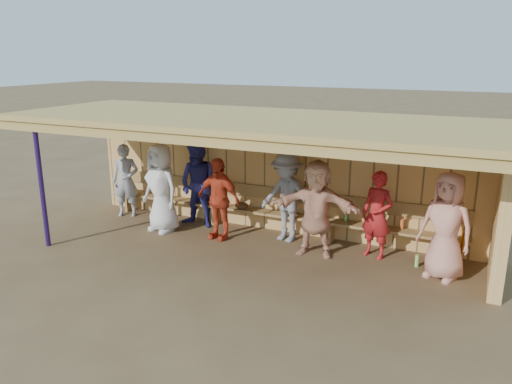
# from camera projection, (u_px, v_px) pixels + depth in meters

# --- Properties ---
(ground) EXTENTS (90.00, 90.00, 0.00)m
(ground) POSITION_uv_depth(u_px,v_px,m) (248.00, 250.00, 9.37)
(ground) COLOR brown
(ground) RESTS_ON ground
(player_a) EXTENTS (0.71, 0.60, 1.64)m
(player_a) POSITION_uv_depth(u_px,v_px,m) (126.00, 181.00, 11.17)
(player_a) COLOR #97989F
(player_a) RESTS_ON ground
(player_b) EXTENTS (1.01, 0.79, 1.83)m
(player_b) POSITION_uv_depth(u_px,v_px,m) (161.00, 188.00, 10.18)
(player_b) COLOR silver
(player_b) RESTS_ON ground
(player_c) EXTENTS (0.90, 0.71, 1.82)m
(player_c) POSITION_uv_depth(u_px,v_px,m) (199.00, 185.00, 10.46)
(player_c) COLOR navy
(player_c) RESTS_ON ground
(player_d) EXTENTS (1.00, 0.52, 1.64)m
(player_d) POSITION_uv_depth(u_px,v_px,m) (218.00, 199.00, 9.79)
(player_d) COLOR red
(player_d) RESTS_ON ground
(player_e) EXTENTS (1.26, 0.91, 1.76)m
(player_e) POSITION_uv_depth(u_px,v_px,m) (287.00, 197.00, 9.67)
(player_e) COLOR gray
(player_e) RESTS_ON ground
(player_f) EXTENTS (1.69, 0.70, 1.77)m
(player_f) POSITION_uv_depth(u_px,v_px,m) (316.00, 208.00, 8.95)
(player_f) COLOR #E0A07E
(player_f) RESTS_ON ground
(player_g) EXTENTS (0.67, 0.54, 1.59)m
(player_g) POSITION_uv_depth(u_px,v_px,m) (377.00, 215.00, 8.88)
(player_g) COLOR #AF1C1D
(player_g) RESTS_ON ground
(player_h) EXTENTS (1.02, 0.85, 1.79)m
(player_h) POSITION_uv_depth(u_px,v_px,m) (446.00, 226.00, 8.00)
(player_h) COLOR tan
(player_h) RESTS_ON ground
(dugout_structure) EXTENTS (8.80, 3.20, 2.50)m
(dugout_structure) POSITION_uv_depth(u_px,v_px,m) (282.00, 157.00, 9.36)
(dugout_structure) COLOR tan
(dugout_structure) RESTS_ON ground
(bench) EXTENTS (7.60, 0.34, 0.93)m
(bench) POSITION_uv_depth(u_px,v_px,m) (272.00, 207.00, 10.21)
(bench) COLOR #A47D46
(bench) RESTS_ON ground
(dugout_equipment) EXTENTS (7.34, 0.62, 0.80)m
(dugout_equipment) POSITION_uv_depth(u_px,v_px,m) (233.00, 206.00, 10.44)
(dugout_equipment) COLOR orange
(dugout_equipment) RESTS_ON ground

